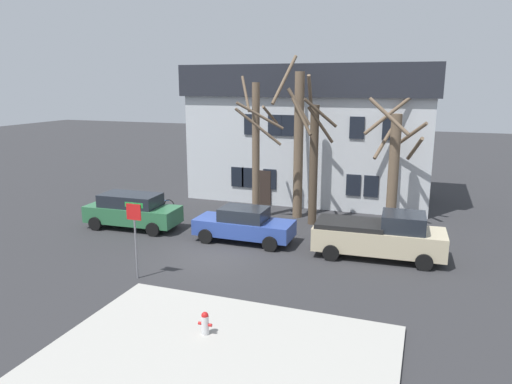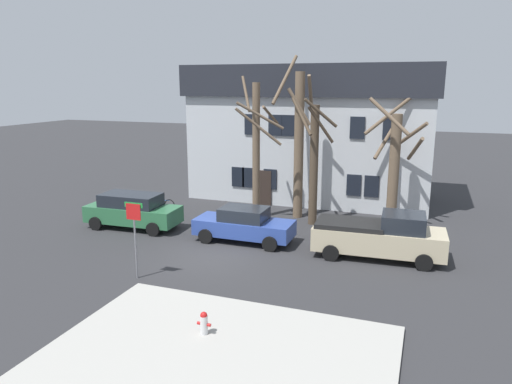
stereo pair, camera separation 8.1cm
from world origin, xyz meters
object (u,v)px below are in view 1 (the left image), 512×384
Objects in this scene: building_main at (312,131)px; tree_bare_far at (314,161)px; car_blue_sedan at (244,225)px; tree_bare_end at (394,162)px; pickup_truck_beige at (380,236)px; street_sign_pole at (135,226)px; bicycle_leaning at (162,204)px; car_green_wagon at (132,210)px; tree_bare_near at (256,147)px; fire_hydrant at (205,323)px; tree_bare_mid at (298,141)px.

building_main reaches higher than tree_bare_far.
building_main is 10.65m from car_blue_sedan.
tree_bare_end is 5.67m from pickup_truck_beige.
street_sign_pole is 1.68× the size of bicycle_leaning.
car_green_wagon is at bearing 125.29° from street_sign_pole.
building_main reaches higher than pickup_truck_beige.
building_main is 6.45m from tree_bare_near.
tree_bare_far reaches higher than car_blue_sedan.
tree_bare_far is 2.22× the size of street_sign_pole.
fire_hydrant is (-4.11, -13.54, -2.80)m from tree_bare_end.
pickup_truck_beige is at bearing -62.19° from building_main.
tree_bare_mid reaches higher than fire_hydrant.
tree_bare_end reaches higher than street_sign_pole.
pickup_truck_beige is 3.12× the size of bicycle_leaning.
tree_bare_end is 1.37× the size of car_green_wagon.
bicycle_leaning is (-12.62, -1.63, -2.90)m from tree_bare_end.
tree_bare_mid is at bearing 135.80° from tree_bare_far.
pickup_truck_beige reaches higher than fire_hydrant.
tree_bare_near reaches higher than bicycle_leaning.
tree_bare_mid is at bearing 33.40° from car_green_wagon.
street_sign_pole is (-4.28, 3.03, 1.57)m from fire_hydrant.
bicycle_leaning is at bearing -137.78° from building_main.
fire_hydrant is (1.29, -18.46, -3.72)m from building_main.
street_sign_pole is (3.83, -5.42, 1.13)m from car_green_wagon.
fire_hydrant is (-0.27, -12.17, -2.88)m from tree_bare_far.
tree_bare_mid is 1.89× the size of car_blue_sedan.
car_green_wagon is 11.72m from fire_hydrant.
tree_bare_far is 5.87m from pickup_truck_beige.
tree_bare_mid is at bearing 93.61° from fire_hydrant.
building_main reaches higher than tree_bare_end.
pickup_truck_beige is at bearing -45.29° from tree_bare_far.
tree_bare_far is 9.49m from car_green_wagon.
bicycle_leaning is at bearing -178.28° from tree_bare_far.
tree_bare_end is at bearing 39.89° from car_blue_sedan.
car_green_wagon is at bearing -157.40° from tree_bare_end.
street_sign_pole reaches higher than fire_hydrant.
tree_bare_mid reaches higher than tree_bare_near.
tree_bare_end is 9.60× the size of fire_hydrant.
tree_bare_end is at bearing 10.85° from tree_bare_near.
car_blue_sedan reaches higher than fire_hydrant.
street_sign_pole is (-2.99, -15.43, -2.15)m from building_main.
car_green_wagon is at bearing 133.85° from fire_hydrant.
tree_bare_mid is 7.62m from pickup_truck_beige.
car_green_wagon reaches higher than bicycle_leaning.
pickup_truck_beige is at bearing -45.05° from tree_bare_mid.
tree_bare_near is at bearing -169.15° from tree_bare_end.
tree_bare_near is 1.65× the size of car_blue_sedan.
fire_hydrant is at bearing -91.27° from tree_bare_far.
tree_bare_mid is 6.04m from car_blue_sedan.
building_main reaches higher than tree_bare_near.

